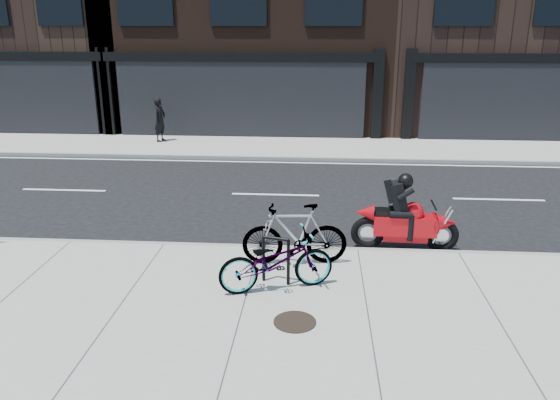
# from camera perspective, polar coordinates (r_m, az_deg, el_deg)

# --- Properties ---
(ground) EXTENTS (120.00, 120.00, 0.00)m
(ground) POSITION_cam_1_polar(r_m,az_deg,el_deg) (13.12, -1.20, -2.07)
(ground) COLOR black
(ground) RESTS_ON ground
(sidewalk_near) EXTENTS (60.00, 6.00, 0.13)m
(sidewalk_near) POSITION_cam_1_polar(r_m,az_deg,el_deg) (8.59, -4.37, -13.12)
(sidewalk_near) COLOR gray
(sidewalk_near) RESTS_ON ground
(sidewalk_far) EXTENTS (60.00, 3.50, 0.13)m
(sidewalk_far) POSITION_cam_1_polar(r_m,az_deg,el_deg) (20.53, 0.81, 5.52)
(sidewalk_far) COLOR gray
(sidewalk_far) RESTS_ON ground
(bike_rack) EXTENTS (0.50, 0.18, 0.86)m
(bike_rack) POSITION_cam_1_polar(r_m,az_deg,el_deg) (9.54, -0.44, -5.87)
(bike_rack) COLOR black
(bike_rack) RESTS_ON sidewalk_near
(bicycle_front) EXTENTS (2.11, 1.30, 1.05)m
(bicycle_front) POSITION_cam_1_polar(r_m,az_deg,el_deg) (9.30, -0.38, -6.40)
(bicycle_front) COLOR gray
(bicycle_front) RESTS_ON sidewalk_near
(bicycle_rear) EXTENTS (2.02, 0.75, 1.19)m
(bicycle_rear) POSITION_cam_1_polar(r_m,az_deg,el_deg) (10.26, 1.54, -3.60)
(bicycle_rear) COLOR gray
(bicycle_rear) RESTS_ON sidewalk_near
(motorcycle) EXTENTS (2.21, 0.54, 1.65)m
(motorcycle) POSITION_cam_1_polar(r_m,az_deg,el_deg) (11.49, 13.43, -1.99)
(motorcycle) COLOR black
(motorcycle) RESTS_ON ground
(pedestrian) EXTENTS (0.55, 0.70, 1.67)m
(pedestrian) POSITION_cam_1_polar(r_m,az_deg,el_deg) (21.69, -12.45, 8.20)
(pedestrian) COLOR black
(pedestrian) RESTS_ON sidewalk_far
(manhole_cover) EXTENTS (0.87, 0.87, 0.02)m
(manhole_cover) POSITION_cam_1_polar(r_m,az_deg,el_deg) (8.56, 1.56, -12.60)
(manhole_cover) COLOR black
(manhole_cover) RESTS_ON sidewalk_near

